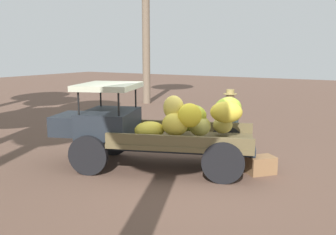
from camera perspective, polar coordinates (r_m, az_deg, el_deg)
The scene contains 5 objects.
ground_plane at distance 8.38m, azimuth 1.94°, elevation -7.90°, with size 60.00×60.00×0.00m, color brown.
truck at distance 8.36m, azimuth -2.64°, elevation -1.33°, with size 4.66×2.92×1.86m.
farmer at distance 9.54m, azimuth 9.27°, elevation -0.04°, with size 0.52×0.48×1.64m.
wooden_crate at distance 8.32m, azimuth 13.84°, elevation -6.98°, with size 0.58×0.38×0.38m, color olive.
loose_banana_bunch at distance 10.57m, azimuth 2.95°, elevation -3.18°, with size 0.49×0.44×0.34m, color tan.
Camera 1 is at (-3.82, 7.01, 2.56)m, focal length 40.38 mm.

